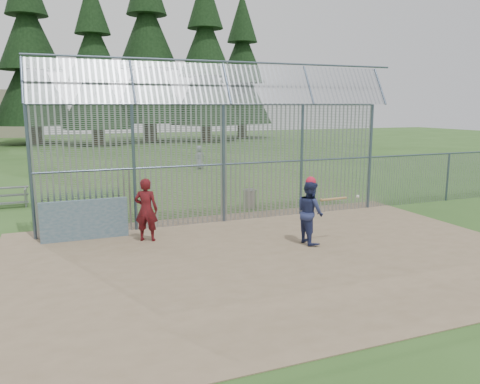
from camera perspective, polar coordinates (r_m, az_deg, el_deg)
name	(u,v)px	position (r m, az deg, el deg)	size (l,w,h in m)	color
ground	(267,250)	(13.11, 3.26, -7.08)	(120.00, 120.00, 0.00)	#2D511E
dirt_infield	(274,255)	(12.67, 4.22, -7.66)	(14.00, 10.00, 0.02)	#756047
dugout_wall	(85,220)	(14.62, -18.40, -3.24)	(2.50, 0.12, 1.20)	#38566B
batter	(310,212)	(13.60, 8.53, -2.45)	(0.89, 0.69, 1.83)	navy
onlooker	(146,210)	(13.96, -11.37, -2.13)	(0.68, 0.45, 1.87)	maroon
bg_kid_standing	(200,157)	(29.83, -4.95, 4.23)	(0.72, 0.47, 1.48)	slate
batting_gear	(315,185)	(13.49, 9.15, 0.90)	(1.57, 0.53, 0.71)	red
trash_can	(250,199)	(18.25, 1.17, -0.82)	(0.56, 0.56, 0.82)	gray
backstop_fence	(273,152)	(16.45, 4.03, 4.90)	(20.09, 0.81, 5.30)	#47566B
conifer_row	(120,40)	(53.76, -14.47, 17.47)	(38.48, 12.26, 20.20)	#332319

